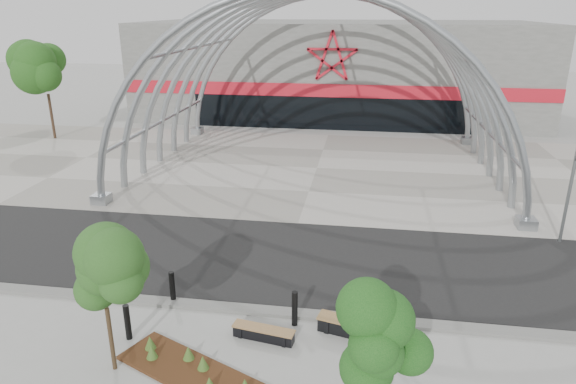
{
  "coord_description": "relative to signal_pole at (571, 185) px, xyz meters",
  "views": [
    {
      "loc": [
        2.8,
        -14.11,
        9.24
      ],
      "look_at": [
        0.0,
        4.0,
        2.6
      ],
      "focal_mm": 32.0,
      "sensor_mm": 36.0,
      "label": 1
    }
  ],
  "objects": [
    {
      "name": "signal_pole",
      "position": [
        0.0,
        0.0,
        0.0
      ],
      "size": [
        0.17,
        0.67,
        4.75
      ],
      "color": "slate",
      "rests_on": "ground"
    },
    {
      "name": "forecourt",
      "position": [
        -11.04,
        8.7,
        -2.47
      ],
      "size": [
        60.0,
        17.0,
        0.04
      ],
      "primitive_type": "cube",
      "color": "gray",
      "rests_on": "ground"
    },
    {
      "name": "kerb",
      "position": [
        -11.04,
        -7.05,
        -2.43
      ],
      "size": [
        60.0,
        0.5,
        0.12
      ],
      "primitive_type": "cube",
      "color": "slate",
      "rests_on": "ground"
    },
    {
      "name": "planting_bed",
      "position": [
        -12.46,
        -10.22,
        -2.37
      ],
      "size": [
        4.73,
        3.17,
        0.48
      ],
      "color": "#351A0B",
      "rests_on": "ground"
    },
    {
      "name": "bench_1",
      "position": [
        -8.22,
        -7.86,
        -2.25
      ],
      "size": [
        2.4,
        1.07,
        0.49
      ],
      "color": "black",
      "rests_on": "ground"
    },
    {
      "name": "street_tree_0",
      "position": [
        -14.63,
        -10.32,
        0.17
      ],
      "size": [
        1.62,
        1.62,
        3.69
      ],
      "color": "black",
      "rests_on": "ground"
    },
    {
      "name": "bollard_1",
      "position": [
        -14.84,
        -9.0,
        -1.92
      ],
      "size": [
        0.18,
        0.18,
        1.12
      ],
      "primitive_type": "cylinder",
      "color": "black",
      "rests_on": "ground"
    },
    {
      "name": "arena_building",
      "position": [
        -11.04,
        26.65,
        1.5
      ],
      "size": [
        34.0,
        15.24,
        8.0
      ],
      "color": "slate",
      "rests_on": "ground"
    },
    {
      "name": "bg_tree_0",
      "position": [
        -31.04,
        13.2,
        2.15
      ],
      "size": [
        3.0,
        3.0,
        6.45
      ],
      "color": "black",
      "rests_on": "ground"
    },
    {
      "name": "bollard_0",
      "position": [
        -14.26,
        -6.9,
        -1.93
      ],
      "size": [
        0.18,
        0.18,
        1.11
      ],
      "primitive_type": "cylinder",
      "color": "black",
      "rests_on": "ground"
    },
    {
      "name": "bollard_2",
      "position": [
        -10.1,
        -7.56,
        -1.91
      ],
      "size": [
        0.18,
        0.18,
        1.15
      ],
      "primitive_type": "cylinder",
      "color": "black",
      "rests_on": "ground"
    },
    {
      "name": "bollard_3",
      "position": [
        -7.44,
        -8.6,
        -1.98
      ],
      "size": [
        0.16,
        0.16,
        1.01
      ],
      "primitive_type": "cylinder",
      "color": "black",
      "rests_on": "ground"
    },
    {
      "name": "vault_canopy",
      "position": [
        -11.04,
        8.7,
        -2.47
      ],
      "size": [
        20.8,
        15.8,
        20.36
      ],
      "color": "#92989C",
      "rests_on": "ground"
    },
    {
      "name": "ground",
      "position": [
        -11.04,
        -6.8,
        -2.49
      ],
      "size": [
        140.0,
        140.0,
        0.0
      ],
      "primitive_type": "plane",
      "color": "#9E9E98",
      "rests_on": "ground"
    },
    {
      "name": "street_tree_1",
      "position": [
        -7.58,
        -11.96,
        0.36
      ],
      "size": [
        1.68,
        1.68,
        3.96
      ],
      "color": "black",
      "rests_on": "ground"
    },
    {
      "name": "road",
      "position": [
        -11.04,
        -3.3,
        -2.48
      ],
      "size": [
        140.0,
        7.0,
        0.02
      ],
      "primitive_type": "cube",
      "color": "black",
      "rests_on": "ground"
    },
    {
      "name": "bollard_4",
      "position": [
        -7.01,
        -8.88,
        -2.04
      ],
      "size": [
        0.14,
        0.14,
        0.89
      ],
      "primitive_type": "cylinder",
      "color": "black",
      "rests_on": "ground"
    },
    {
      "name": "bench_0",
      "position": [
        -10.9,
        -8.43,
        -2.29
      ],
      "size": [
        1.91,
        0.72,
        0.39
      ],
      "color": "black",
      "rests_on": "ground"
    }
  ]
}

